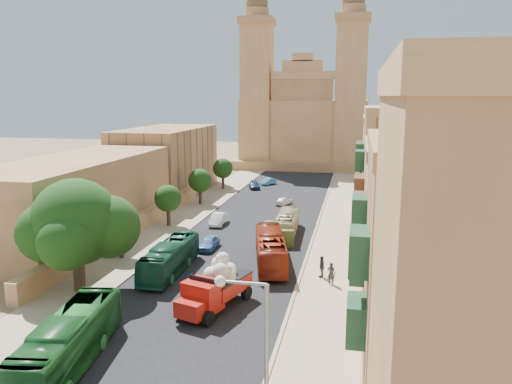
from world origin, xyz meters
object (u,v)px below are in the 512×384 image
at_px(street_tree_c, 200,181).
at_px(car_white_b, 284,201).
at_px(ficus_tree, 77,225).
at_px(pedestrian_c, 322,267).
at_px(street_tree_d, 223,169).
at_px(bus_green_south, 68,342).
at_px(church, 305,121).
at_px(car_white_a, 218,219).
at_px(pedestrian_a, 331,273).
at_px(streetlamp, 254,353).
at_px(bus_red_east, 270,249).
at_px(red_truck, 215,286).
at_px(car_dkblue, 254,185).
at_px(car_cream, 271,225).
at_px(street_tree_a, 120,229).
at_px(car_blue_b, 268,181).
at_px(car_blue_a, 209,243).
at_px(street_tree_b, 168,199).
at_px(bus_green_north, 170,258).
at_px(bus_cream_east, 287,223).
at_px(olive_pickup, 282,234).

relative_size(street_tree_c, car_white_b, 1.56).
relative_size(ficus_tree, pedestrian_c, 4.70).
xyz_separation_m(street_tree_d, bus_green_south, (6.00, -54.38, -1.84)).
xyz_separation_m(church, car_white_a, (-4.42, -53.10, -8.84)).
bearing_deg(pedestrian_a, streetlamp, 105.28).
height_order(bus_red_east, car_white_a, bus_red_east).
xyz_separation_m(red_truck, car_dkblue, (-6.79, 46.26, -1.14)).
relative_size(street_tree_d, car_white_a, 1.21).
bearing_deg(car_cream, bus_red_east, 113.44).
distance_m(car_cream, pedestrian_c, 15.62).
bearing_deg(pedestrian_a, pedestrian_c, -37.91).
height_order(street_tree_a, car_white_b, street_tree_a).
relative_size(car_cream, car_blue_b, 1.14).
height_order(streetlamp, bus_green_south, streetlamp).
xyz_separation_m(street_tree_d, pedestrian_c, (18.75, -37.46, -2.39)).
distance_m(street_tree_d, car_blue_a, 32.77).
distance_m(street_tree_b, car_white_b, 18.26).
distance_m(car_blue_a, car_cream, 9.67).
height_order(car_white_b, car_blue_b, car_blue_b).
relative_size(street_tree_a, bus_green_south, 0.39).
distance_m(streetlamp, bus_green_north, 24.39).
distance_m(street_tree_b, street_tree_c, 12.00).
bearing_deg(bus_cream_east, bus_red_east, 87.68).
distance_m(streetlamp, car_white_b, 50.50).
relative_size(red_truck, bus_green_south, 0.66).
distance_m(ficus_tree, car_blue_a, 14.61).
height_order(olive_pickup, pedestrian_c, pedestrian_c).
bearing_deg(bus_red_east, church, -99.24).
bearing_deg(pedestrian_a, car_blue_b, -53.14).
distance_m(ficus_tree, street_tree_a, 8.37).
distance_m(church, ficus_tree, 75.32).
relative_size(street_tree_b, bus_cream_east, 0.56).
relative_size(red_truck, car_white_a, 1.72).
bearing_deg(car_white_a, bus_green_north, -89.66).
relative_size(church, car_blue_b, 10.56).
height_order(bus_green_north, pedestrian_c, bus_green_north).
distance_m(street_tree_d, red_truck, 46.76).
bearing_deg(red_truck, bus_green_north, 132.73).
relative_size(ficus_tree, bus_red_east, 0.85).
height_order(street_tree_d, bus_green_south, street_tree_d).
bearing_deg(car_white_a, street_tree_a, -113.56).
height_order(ficus_tree, bus_green_north, ficus_tree).
relative_size(bus_green_south, car_white_a, 2.59).
height_order(car_blue_a, car_cream, car_blue_a).
xyz_separation_m(bus_red_east, car_cream, (-2.03, 11.70, -0.89)).
distance_m(ficus_tree, bus_cream_east, 23.81).
height_order(car_blue_a, car_white_a, car_white_a).
distance_m(streetlamp, car_white_a, 39.69).
xyz_separation_m(bus_cream_east, car_cream, (-2.03, 1.36, -0.66)).
distance_m(ficus_tree, olive_pickup, 21.33).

